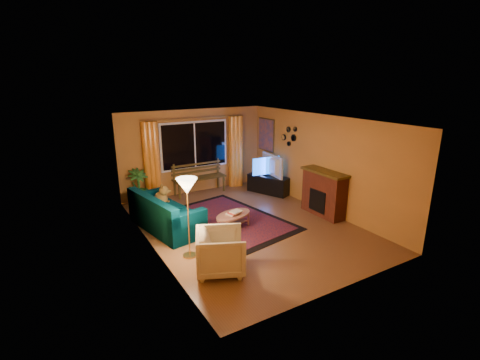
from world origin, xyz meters
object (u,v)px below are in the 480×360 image
floor_lamp (188,218)px  tv_console (268,184)px  sofa (166,212)px  armchair (221,250)px  coffee_table (233,221)px  bench (200,186)px

floor_lamp → tv_console: 4.36m
sofa → floor_lamp: bearing=-102.6°
floor_lamp → armchair: bearing=-71.0°
sofa → coffee_table: 1.57m
sofa → coffee_table: size_ratio=2.13×
bench → sofa: bearing=-132.1°
floor_lamp → tv_console: (3.58, 2.43, -0.54)m
sofa → floor_lamp: size_ratio=1.28×
armchair → coffee_table: armchair is taller
coffee_table → tv_console: bearing=38.0°
coffee_table → tv_console: 2.78m
bench → coffee_table: size_ratio=1.66×
sofa → coffee_table: sofa is taller
bench → armchair: armchair is taller
bench → floor_lamp: 3.91m
bench → sofa: sofa is taller
armchair → coffee_table: bearing=-12.1°
armchair → tv_console: bearing=-21.4°
sofa → armchair: size_ratio=2.39×
sofa → floor_lamp: floor_lamp is taller
bench → armchair: (-1.49, -4.25, 0.19)m
sofa → tv_console: 3.65m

